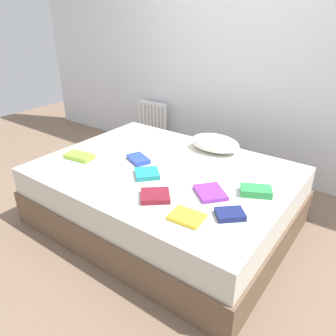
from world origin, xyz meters
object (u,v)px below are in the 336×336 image
bed (164,195)px  textbook_green (256,191)px  radiator (153,121)px  pillow (215,143)px  textbook_purple (210,193)px  textbook_maroon (155,196)px  textbook_teal (147,174)px  textbook_lime (79,156)px  textbook_blue (138,159)px  textbook_navy (230,214)px  textbook_yellow (187,217)px

bed → textbook_green: bearing=3.4°
radiator → pillow: (1.23, -0.64, 0.20)m
textbook_purple → textbook_maroon: size_ratio=1.16×
textbook_teal → textbook_purple: textbook_teal is taller
textbook_lime → textbook_blue: 0.51m
pillow → textbook_purple: pillow is taller
textbook_purple → textbook_maroon: bearing=-95.9°
textbook_navy → textbook_green: bearing=43.6°
radiator → textbook_maroon: 2.08m
textbook_teal → textbook_green: 0.81m
textbook_lime → textbook_green: size_ratio=1.15×
bed → textbook_green: 0.80m
textbook_navy → textbook_maroon: (-0.51, -0.10, -0.00)m
radiator → textbook_yellow: radiator is taller
textbook_lime → textbook_maroon: bearing=-16.9°
textbook_lime → textbook_navy: (1.43, -0.03, -0.00)m
textbook_maroon → radiator: bearing=88.6°
textbook_navy → textbook_teal: bearing=128.0°
radiator → pillow: bearing=-27.6°
bed → textbook_blue: textbook_blue is taller
textbook_lime → textbook_purple: (1.19, 0.14, -0.01)m
radiator → textbook_navy: size_ratio=2.83×
textbook_lime → textbook_maroon: 0.93m
textbook_purple → textbook_green: bearing=76.8°
radiator → textbook_yellow: 2.33m
textbook_green → bed: bearing=156.1°
textbook_teal → textbook_blue: size_ratio=0.88×
pillow → textbook_lime: 1.19m
textbook_green → textbook_yellow: (-0.22, -0.52, -0.01)m
textbook_purple → textbook_blue: textbook_blue is taller
textbook_purple → textbook_green: size_ratio=1.07×
textbook_purple → textbook_blue: bearing=-148.5°
textbook_navy → textbook_maroon: size_ratio=0.89×
textbook_green → textbook_yellow: size_ratio=1.04×
bed → textbook_lime: textbook_lime is taller
bed → textbook_yellow: 0.76m
textbook_maroon → textbook_teal: bearing=98.4°
radiator → textbook_teal: bearing=-52.6°
textbook_lime → textbook_yellow: size_ratio=1.19×
textbook_yellow → textbook_maroon: (-0.30, 0.08, 0.00)m
textbook_lime → textbook_navy: bearing=-10.2°
radiator → textbook_teal: size_ratio=2.69×
bed → textbook_maroon: 0.54m
textbook_teal → textbook_navy: (0.76, -0.12, 0.00)m
textbook_blue → textbook_navy: (0.98, -0.28, -0.00)m
pillow → textbook_navy: size_ratio=2.64×
textbook_blue → textbook_navy: size_ratio=1.19×
textbook_teal → textbook_purple: bearing=47.3°
textbook_maroon → textbook_purple: bearing=3.1°
pillow → textbook_purple: (0.35, -0.70, -0.06)m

